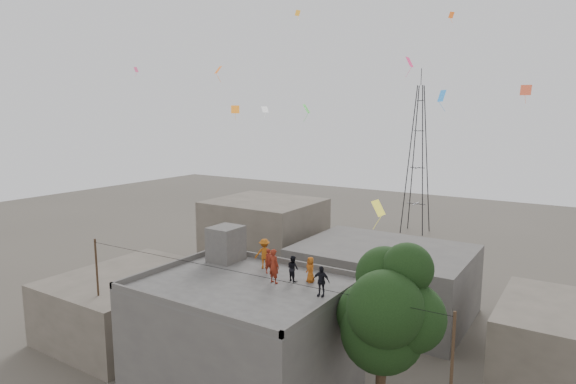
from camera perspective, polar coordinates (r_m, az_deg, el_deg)
name	(u,v)px	position (r m, az deg, el deg)	size (l,w,h in m)	color
main_building	(243,341)	(25.67, -5.33, -17.20)	(10.00, 8.00, 6.10)	#514E4B
parapet	(242,281)	(24.43, -5.44, -10.45)	(10.00, 8.00, 0.30)	#514E4B
stair_head_box	(226,244)	(28.04, -7.36, -6.10)	(1.60, 1.80, 2.00)	#514E4B
neighbor_west	(132,303)	(34.57, -18.06, -12.43)	(8.00, 10.00, 4.00)	#5A5247
neighbor_north	(383,280)	(36.34, 11.21, -10.24)	(12.00, 9.00, 5.00)	#514E4B
neighbor_northwest	(265,239)	(43.23, -2.76, -5.57)	(9.00, 8.00, 7.00)	#5A5247
neighbor_east	(570,349)	(30.60, 30.39, -15.72)	(7.00, 8.00, 4.40)	#5A5247
tree	(387,312)	(21.56, 11.70, -13.73)	(4.90, 4.60, 9.10)	black
utility_line	(235,339)	(24.17, -6.29, -16.91)	(20.12, 0.62, 7.40)	black
transmission_tower	(418,160)	(61.12, 15.13, 3.71)	(2.97, 2.97, 20.01)	black
person_red_adult	(274,266)	(24.23, -1.68, -8.76)	(0.64, 0.42, 1.75)	maroon
person_orange_child	(310,270)	(24.44, 2.68, -9.17)	(0.63, 0.41, 1.30)	#AE5113
person_dark_child	(293,268)	(24.57, 0.58, -9.04)	(0.64, 0.50, 1.31)	black
person_dark_adult	(321,281)	(22.65, 3.94, -10.49)	(0.84, 0.35, 1.44)	black
person_orange_adult	(264,253)	(26.56, -2.82, -7.29)	(1.06, 0.61, 1.65)	#A95513
person_red_child	(269,261)	(25.80, -2.28, -8.16)	(0.48, 0.31, 1.31)	maroon
kites	(347,82)	(27.56, 6.99, 12.83)	(23.56, 18.52, 12.58)	orange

